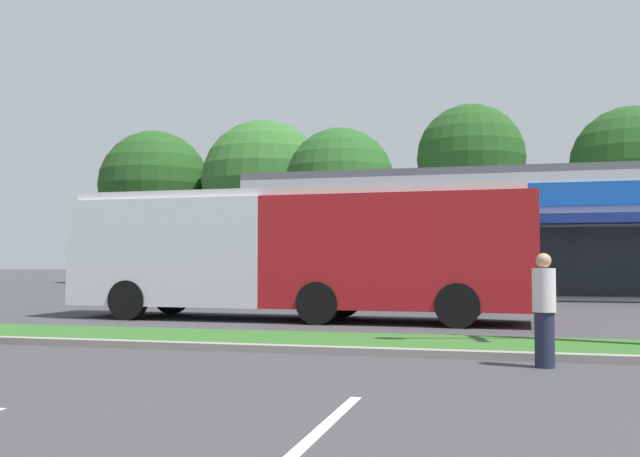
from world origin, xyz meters
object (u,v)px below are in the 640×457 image
object	(u,v)px
car_0	(158,282)
pedestrian_by_pole	(544,310)
city_bus	(297,250)
car_2	(413,285)

from	to	relation	value
car_0	pedestrian_by_pole	bearing A→B (deg)	-45.33
car_0	pedestrian_by_pole	distance (m)	17.28
city_bus	car_2	xyz separation A→B (m)	(2.28, 5.29, -1.04)
city_bus	car_0	distance (m)	8.44
car_0	car_2	size ratio (longest dim) A/B	0.95
car_2	pedestrian_by_pole	size ratio (longest dim) A/B	2.73
car_2	pedestrian_by_pole	bearing A→B (deg)	-74.84
city_bus	pedestrian_by_pole	xyz separation A→B (m)	(5.62, -7.02, -0.97)
city_bus	car_0	xyz separation A→B (m)	(-6.53, 5.26, -1.00)
city_bus	car_2	world-z (taller)	city_bus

